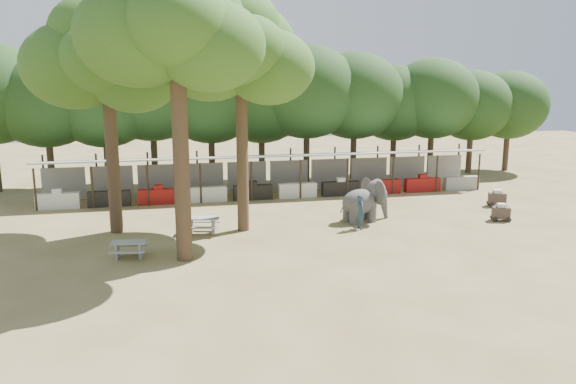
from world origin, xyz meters
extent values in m
plane|color=brown|center=(0.00, 0.00, 0.00)|extent=(100.00, 100.00, 0.00)
cube|color=#A1A4A9|center=(0.00, 14.00, 2.50)|extent=(28.00, 2.99, 0.39)
cylinder|color=#2D2319|center=(-12.60, 12.65, 1.20)|extent=(0.12, 0.12, 2.40)
cylinder|color=#2D2319|center=(-12.60, 15.35, 1.40)|extent=(0.12, 0.12, 2.80)
cube|color=silver|center=(-12.60, 12.90, 0.45)|extent=(2.38, 0.50, 0.90)
cube|color=gray|center=(-12.60, 15.30, 1.00)|extent=(2.52, 0.12, 2.00)
cylinder|color=#2D2319|center=(-9.80, 12.65, 1.20)|extent=(0.12, 0.12, 2.40)
cylinder|color=#2D2319|center=(-9.80, 15.35, 1.40)|extent=(0.12, 0.12, 2.80)
cube|color=black|center=(-9.80, 12.90, 0.45)|extent=(2.38, 0.50, 0.90)
cube|color=gray|center=(-9.80, 15.30, 1.00)|extent=(2.52, 0.12, 2.00)
cylinder|color=#2D2319|center=(-7.00, 12.65, 1.20)|extent=(0.12, 0.12, 2.40)
cylinder|color=#2D2319|center=(-7.00, 15.35, 1.40)|extent=(0.12, 0.12, 2.80)
cube|color=maroon|center=(-7.00, 12.90, 0.45)|extent=(2.38, 0.50, 0.90)
cube|color=gray|center=(-7.00, 15.30, 1.00)|extent=(2.52, 0.12, 2.00)
cylinder|color=#2D2319|center=(-4.20, 12.65, 1.20)|extent=(0.12, 0.12, 2.40)
cylinder|color=#2D2319|center=(-4.20, 15.35, 1.40)|extent=(0.12, 0.12, 2.80)
cube|color=silver|center=(-4.20, 12.90, 0.45)|extent=(2.38, 0.50, 0.90)
cube|color=gray|center=(-4.20, 15.30, 1.00)|extent=(2.52, 0.12, 2.00)
cylinder|color=#2D2319|center=(-1.40, 12.65, 1.20)|extent=(0.12, 0.12, 2.40)
cylinder|color=#2D2319|center=(-1.40, 15.35, 1.40)|extent=(0.12, 0.12, 2.80)
cube|color=black|center=(-1.40, 12.90, 0.45)|extent=(2.38, 0.50, 0.90)
cube|color=gray|center=(-1.40, 15.30, 1.00)|extent=(2.52, 0.12, 2.00)
cylinder|color=#2D2319|center=(1.40, 12.65, 1.20)|extent=(0.12, 0.12, 2.40)
cylinder|color=#2D2319|center=(1.40, 15.35, 1.40)|extent=(0.12, 0.12, 2.80)
cube|color=silver|center=(1.40, 12.90, 0.45)|extent=(2.38, 0.50, 0.90)
cube|color=gray|center=(1.40, 15.30, 1.00)|extent=(2.52, 0.12, 2.00)
cylinder|color=#2D2319|center=(4.20, 12.65, 1.20)|extent=(0.12, 0.12, 2.40)
cylinder|color=#2D2319|center=(4.20, 15.35, 1.40)|extent=(0.12, 0.12, 2.80)
cube|color=black|center=(4.20, 12.90, 0.45)|extent=(2.38, 0.50, 0.90)
cube|color=gray|center=(4.20, 15.30, 1.00)|extent=(2.52, 0.12, 2.00)
cylinder|color=#2D2319|center=(7.00, 12.65, 1.20)|extent=(0.12, 0.12, 2.40)
cylinder|color=#2D2319|center=(7.00, 15.35, 1.40)|extent=(0.12, 0.12, 2.80)
cube|color=maroon|center=(7.00, 12.90, 0.45)|extent=(2.38, 0.50, 0.90)
cube|color=gray|center=(7.00, 15.30, 1.00)|extent=(2.52, 0.12, 2.00)
cylinder|color=#2D2319|center=(9.80, 12.65, 1.20)|extent=(0.12, 0.12, 2.40)
cylinder|color=#2D2319|center=(9.80, 15.35, 1.40)|extent=(0.12, 0.12, 2.80)
cube|color=maroon|center=(9.80, 12.90, 0.45)|extent=(2.38, 0.50, 0.90)
cube|color=gray|center=(9.80, 15.30, 1.00)|extent=(2.52, 0.12, 2.00)
cylinder|color=#2D2319|center=(12.60, 12.65, 1.20)|extent=(0.12, 0.12, 2.40)
cylinder|color=#2D2319|center=(12.60, 15.35, 1.40)|extent=(0.12, 0.12, 2.80)
cube|color=gray|center=(12.60, 12.90, 0.45)|extent=(2.38, 0.50, 0.90)
cube|color=gray|center=(12.60, 15.30, 1.00)|extent=(2.52, 0.12, 2.00)
cylinder|color=#332316|center=(-9.00, 7.00, 4.60)|extent=(0.60, 0.60, 9.20)
cone|color=#332316|center=(-9.00, 7.00, 9.20)|extent=(0.57, 0.57, 2.88)
ellipsoid|color=#1F4A10|center=(-10.40, 7.30, 7.82)|extent=(4.80, 4.80, 3.94)
ellipsoid|color=#1F4A10|center=(-7.80, 6.40, 7.42)|extent=(4.20, 4.20, 3.44)
ellipsoid|color=#1F4A10|center=(-8.80, 8.10, 8.42)|extent=(5.20, 5.20, 4.26)
ellipsoid|color=#1F4A10|center=(-9.00, 5.70, 8.12)|extent=(3.80, 3.80, 3.12)
ellipsoid|color=#1F4A10|center=(-9.30, 7.20, 9.22)|extent=(4.40, 4.40, 3.61)
cylinder|color=#332316|center=(-6.00, 2.00, 5.20)|extent=(0.64, 0.64, 10.40)
ellipsoid|color=#1F4A10|center=(-7.40, 2.30, 8.84)|extent=(4.80, 4.80, 3.94)
ellipsoid|color=#1F4A10|center=(-4.80, 1.40, 8.44)|extent=(4.20, 4.20, 3.44)
ellipsoid|color=#1F4A10|center=(-5.80, 3.10, 9.44)|extent=(5.20, 5.20, 4.26)
ellipsoid|color=#1F4A10|center=(-6.00, 0.70, 9.14)|extent=(3.80, 3.80, 3.12)
cylinder|color=#332316|center=(-3.00, 6.00, 4.80)|extent=(0.56, 0.56, 9.60)
cone|color=#332316|center=(-3.00, 6.00, 9.60)|extent=(0.53, 0.53, 3.00)
ellipsoid|color=#1F4A10|center=(-4.40, 6.30, 8.16)|extent=(4.80, 4.80, 3.94)
ellipsoid|color=#1F4A10|center=(-1.80, 5.40, 7.76)|extent=(4.20, 4.20, 3.44)
ellipsoid|color=#1F4A10|center=(-2.80, 7.10, 8.76)|extent=(5.20, 5.20, 4.26)
ellipsoid|color=#1F4A10|center=(-3.00, 4.70, 8.46)|extent=(3.80, 3.80, 3.12)
ellipsoid|color=#1F4A10|center=(-3.30, 6.20, 9.56)|extent=(4.40, 4.40, 3.61)
cylinder|color=#332316|center=(-16.67, 19.00, 1.87)|extent=(0.44, 0.44, 3.74)
ellipsoid|color=black|center=(-16.67, 19.00, 5.53)|extent=(6.46, 5.95, 5.61)
cylinder|color=#332316|center=(-13.33, 19.00, 1.87)|extent=(0.44, 0.44, 3.74)
ellipsoid|color=black|center=(-13.33, 19.00, 5.53)|extent=(6.46, 5.95, 5.61)
cylinder|color=#332316|center=(-10.00, 19.00, 1.87)|extent=(0.44, 0.44, 3.74)
ellipsoid|color=black|center=(-10.00, 19.00, 5.53)|extent=(6.46, 5.95, 5.61)
cylinder|color=#332316|center=(-6.67, 19.00, 1.87)|extent=(0.44, 0.44, 3.74)
ellipsoid|color=black|center=(-6.67, 19.00, 5.53)|extent=(6.46, 5.95, 5.61)
cylinder|color=#332316|center=(-3.33, 19.00, 1.87)|extent=(0.44, 0.44, 3.74)
ellipsoid|color=black|center=(-3.33, 19.00, 5.53)|extent=(6.46, 5.95, 5.61)
cylinder|color=#332316|center=(0.00, 19.00, 1.87)|extent=(0.44, 0.44, 3.74)
ellipsoid|color=black|center=(0.00, 19.00, 5.53)|extent=(6.46, 5.95, 5.61)
cylinder|color=#332316|center=(3.33, 19.00, 1.87)|extent=(0.44, 0.44, 3.74)
ellipsoid|color=black|center=(3.33, 19.00, 5.53)|extent=(6.46, 5.95, 5.61)
cylinder|color=#332316|center=(6.67, 19.00, 1.87)|extent=(0.44, 0.44, 3.74)
ellipsoid|color=black|center=(6.67, 19.00, 5.53)|extent=(6.46, 5.95, 5.61)
cylinder|color=#332316|center=(10.00, 19.00, 1.87)|extent=(0.44, 0.44, 3.74)
ellipsoid|color=black|center=(10.00, 19.00, 5.53)|extent=(6.46, 5.95, 5.61)
cylinder|color=#332316|center=(13.33, 19.00, 1.87)|extent=(0.44, 0.44, 3.74)
ellipsoid|color=black|center=(13.33, 19.00, 5.53)|extent=(6.46, 5.95, 5.61)
cylinder|color=#332316|center=(16.67, 19.00, 1.87)|extent=(0.44, 0.44, 3.74)
ellipsoid|color=black|center=(16.67, 19.00, 5.53)|extent=(6.46, 5.95, 5.61)
cylinder|color=#332316|center=(20.00, 19.00, 1.87)|extent=(0.44, 0.44, 3.74)
ellipsoid|color=black|center=(20.00, 19.00, 5.53)|extent=(6.46, 5.95, 5.61)
ellipsoid|color=#3F3C3D|center=(3.09, 6.32, 1.05)|extent=(2.23, 1.61, 1.30)
cylinder|color=#3F3C3D|center=(2.62, 5.90, 0.55)|extent=(0.56, 0.56, 1.10)
cylinder|color=#3F3C3D|center=(2.48, 6.50, 0.55)|extent=(0.56, 0.56, 1.10)
cylinder|color=#3F3C3D|center=(3.70, 6.15, 0.55)|extent=(0.56, 0.56, 1.10)
cylinder|color=#3F3C3D|center=(3.56, 6.75, 0.55)|extent=(0.56, 0.56, 1.10)
ellipsoid|color=#3F3C3D|center=(4.02, 6.54, 1.52)|extent=(1.29, 1.13, 1.21)
ellipsoid|color=#3F3C3D|center=(3.97, 5.93, 1.55)|extent=(0.41, 1.01, 1.24)
ellipsoid|color=#3F3C3D|center=(3.70, 7.07, 1.55)|extent=(0.41, 1.01, 1.24)
cone|color=#3F3C3D|center=(4.59, 6.68, 0.68)|extent=(0.60, 0.60, 1.37)
imported|color=#26384C|center=(2.62, 4.95, 0.86)|extent=(0.44, 0.64, 1.71)
cube|color=gray|center=(-8.22, 2.72, 0.67)|extent=(1.46, 0.80, 0.06)
cube|color=gray|center=(-8.68, 2.77, 0.33)|extent=(0.15, 0.57, 0.65)
cube|color=gray|center=(-7.76, 2.67, 0.33)|extent=(0.15, 0.57, 0.65)
cube|color=gray|center=(-8.28, 2.21, 0.39)|extent=(1.42, 0.38, 0.05)
cube|color=gray|center=(-8.17, 3.23, 0.39)|extent=(1.42, 0.38, 0.05)
cube|color=gray|center=(-5.00, 5.78, 0.77)|extent=(1.74, 1.10, 0.06)
cube|color=gray|center=(-5.52, 5.90, 0.37)|extent=(0.25, 0.65, 0.75)
cube|color=gray|center=(-4.48, 5.65, 0.37)|extent=(0.25, 0.65, 0.75)
cube|color=gray|center=(-5.14, 5.20, 0.45)|extent=(1.62, 0.63, 0.05)
cube|color=gray|center=(-4.87, 6.35, 0.45)|extent=(1.62, 0.63, 0.05)
cube|color=#312723|center=(10.30, 4.86, 0.43)|extent=(0.97, 0.77, 0.60)
cylinder|color=black|center=(9.89, 4.71, 0.13)|extent=(0.26, 0.13, 0.26)
cylinder|color=black|center=(10.53, 4.48, 0.13)|extent=(0.26, 0.13, 0.26)
cylinder|color=black|center=(10.08, 5.24, 0.13)|extent=(0.26, 0.13, 0.26)
cylinder|color=black|center=(10.72, 5.01, 0.13)|extent=(0.26, 0.13, 0.26)
cube|color=silver|center=(10.30, 4.86, 0.81)|extent=(0.52, 0.46, 0.21)
cube|color=#312723|center=(12.08, 7.95, 0.46)|extent=(1.03, 0.79, 0.64)
cylinder|color=black|center=(11.64, 7.77, 0.14)|extent=(0.28, 0.13, 0.27)
cylinder|color=black|center=(12.34, 7.56, 0.14)|extent=(0.28, 0.13, 0.27)
cylinder|color=black|center=(11.82, 8.35, 0.14)|extent=(0.28, 0.13, 0.27)
cylinder|color=black|center=(12.51, 8.13, 0.14)|extent=(0.28, 0.13, 0.27)
cube|color=silver|center=(12.08, 7.95, 0.87)|extent=(0.54, 0.48, 0.23)
camera|label=1|loc=(-6.74, -20.28, 7.20)|focal=35.00mm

